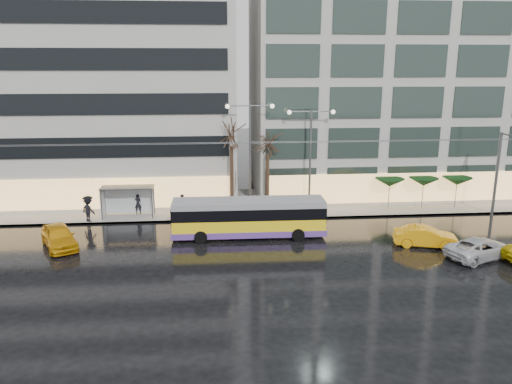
{
  "coord_description": "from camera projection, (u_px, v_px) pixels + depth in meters",
  "views": [
    {
      "loc": [
        -0.96,
        -29.4,
        12.16
      ],
      "look_at": [
        1.99,
        5.0,
        3.39
      ],
      "focal_mm": 35.0,
      "sensor_mm": 36.0,
      "label": 1
    }
  ],
  "objects": [
    {
      "name": "pedestrian_b",
      "position": [
        182.0,
        204.0,
        41.55
      ],
      "size": [
        1.0,
        0.95,
        1.63
      ],
      "color": "black",
      "rests_on": "sidewalk"
    },
    {
      "name": "kerb",
      "position": [
        252.0,
        219.0,
        40.35
      ],
      "size": [
        80.0,
        0.1,
        0.15
      ],
      "primitive_type": "cube",
      "color": "slate",
      "rests_on": "ground"
    },
    {
      "name": "bus_shelter",
      "position": [
        123.0,
        195.0,
        40.61
      ],
      "size": [
        4.2,
        1.6,
        2.51
      ],
      "color": "#595B60",
      "rests_on": "sidewalk"
    },
    {
      "name": "ground",
      "position": [
        231.0,
        264.0,
        31.47
      ],
      "size": [
        140.0,
        140.0,
        0.0
      ],
      "primitive_type": "plane",
      "color": "black",
      "rests_on": "ground"
    },
    {
      "name": "taxi_b",
      "position": [
        425.0,
        237.0,
        34.4
      ],
      "size": [
        4.5,
        2.55,
        1.4
      ],
      "primitive_type": "imported",
      "rotation": [
        0.0,
        0.0,
        1.31
      ],
      "color": "#FFA80D",
      "rests_on": "ground"
    },
    {
      "name": "building_left",
      "position": [
        48.0,
        77.0,
        45.74
      ],
      "size": [
        34.0,
        14.0,
        22.0
      ],
      "primitive_type": "cube",
      "color": "#A9A7A1",
      "rests_on": "sidewalk"
    },
    {
      "name": "taxi_a",
      "position": [
        59.0,
        237.0,
        34.15
      ],
      "size": [
        3.75,
        5.0,
        1.59
      ],
      "primitive_type": "imported",
      "rotation": [
        0.0,
        0.0,
        0.46
      ],
      "color": "orange",
      "rests_on": "ground"
    },
    {
      "name": "tree_b",
      "position": [
        268.0,
        138.0,
        41.0
      ],
      "size": [
        3.2,
        3.2,
        7.7
      ],
      "color": "black",
      "rests_on": "sidewalk"
    },
    {
      "name": "pedestrian_c",
      "position": [
        88.0,
        208.0,
        39.33
      ],
      "size": [
        1.44,
        1.3,
        2.11
      ],
      "color": "black",
      "rests_on": "sidewalk"
    },
    {
      "name": "street_lamp_near",
      "position": [
        250.0,
        144.0,
        40.59
      ],
      "size": [
        3.96,
        0.36,
        9.03
      ],
      "color": "#595B60",
      "rests_on": "sidewalk"
    },
    {
      "name": "pedestrian_a",
      "position": [
        138.0,
        197.0,
        41.28
      ],
      "size": [
        1.01,
        1.03,
        2.19
      ],
      "color": "black",
      "rests_on": "sidewalk"
    },
    {
      "name": "sidewalk",
      "position": [
        248.0,
        203.0,
        45.13
      ],
      "size": [
        80.0,
        10.0,
        0.15
      ],
      "primitive_type": "cube",
      "color": "gray",
      "rests_on": "ground"
    },
    {
      "name": "parasol_b",
      "position": [
        424.0,
        182.0,
        42.9
      ],
      "size": [
        2.5,
        2.5,
        2.65
      ],
      "color": "#595B60",
      "rests_on": "sidewalk"
    },
    {
      "name": "building_right",
      "position": [
        418.0,
        60.0,
        48.27
      ],
      "size": [
        32.0,
        14.0,
        25.0
      ],
      "primitive_type": "cube",
      "color": "#A9A7A1",
      "rests_on": "sidewalk"
    },
    {
      "name": "trolleybus",
      "position": [
        249.0,
        219.0,
        36.1
      ],
      "size": [
        11.04,
        4.36,
        5.11
      ],
      "color": "yellow",
      "rests_on": "ground"
    },
    {
      "name": "parasol_a",
      "position": [
        390.0,
        183.0,
        42.65
      ],
      "size": [
        2.5,
        2.5,
        2.65
      ],
      "color": "#595B60",
      "rests_on": "sidewalk"
    },
    {
      "name": "catenary",
      "position": [
        240.0,
        172.0,
        38.17
      ],
      "size": [
        42.24,
        5.12,
        7.0
      ],
      "color": "#595B60",
      "rests_on": "ground"
    },
    {
      "name": "street_lamp_far",
      "position": [
        310.0,
        146.0,
        41.07
      ],
      "size": [
        3.96,
        0.36,
        8.53
      ],
      "color": "#595B60",
      "rests_on": "sidewalk"
    },
    {
      "name": "tree_a",
      "position": [
        231.0,
        130.0,
        40.39
      ],
      "size": [
        3.2,
        3.2,
        8.4
      ],
      "color": "black",
      "rests_on": "sidewalk"
    },
    {
      "name": "parasol_c",
      "position": [
        457.0,
        181.0,
        43.14
      ],
      "size": [
        2.5,
        2.5,
        2.65
      ],
      "color": "#595B60",
      "rests_on": "sidewalk"
    },
    {
      "name": "sedan_silver",
      "position": [
        480.0,
        248.0,
        32.28
      ],
      "size": [
        5.29,
        3.83,
        1.34
      ],
      "primitive_type": "imported",
      "rotation": [
        0.0,
        0.0,
        1.95
      ],
      "color": "silver",
      "rests_on": "ground"
    }
  ]
}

